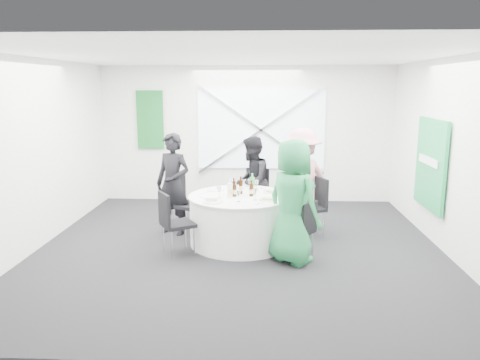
{
  "coord_description": "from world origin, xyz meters",
  "views": [
    {
      "loc": [
        0.33,
        -6.68,
        2.39
      ],
      "look_at": [
        0.0,
        0.2,
        1.0
      ],
      "focal_mm": 35.0,
      "sensor_mm": 36.0,
      "label": 1
    }
  ],
  "objects_px": {
    "person_man_back": "(252,181)",
    "person_man_back_left": "(173,184)",
    "clear_water_bottle": "(230,190)",
    "chair_back": "(256,191)",
    "chair_front_left": "(172,219)",
    "banquet_table": "(240,220)",
    "chair_back_left": "(183,198)",
    "green_water_bottle": "(252,186)",
    "person_woman_green": "(293,202)",
    "person_woman_pink": "(302,180)",
    "chair_front_right": "(303,226)",
    "chair_back_right": "(314,202)"
  },
  "relations": [
    {
      "from": "person_man_back_left",
      "to": "clear_water_bottle",
      "type": "height_order",
      "value": "person_man_back_left"
    },
    {
      "from": "person_man_back",
      "to": "person_man_back_left",
      "type": "bearing_deg",
      "value": -58.59
    },
    {
      "from": "person_man_back_left",
      "to": "green_water_bottle",
      "type": "bearing_deg",
      "value": 5.1
    },
    {
      "from": "chair_back_right",
      "to": "person_woman_green",
      "type": "bearing_deg",
      "value": -40.77
    },
    {
      "from": "chair_front_left",
      "to": "person_woman_pink",
      "type": "distance_m",
      "value": 2.35
    },
    {
      "from": "chair_front_left",
      "to": "clear_water_bottle",
      "type": "height_order",
      "value": "clear_water_bottle"
    },
    {
      "from": "person_woman_pink",
      "to": "clear_water_bottle",
      "type": "xyz_separation_m",
      "value": [
        -1.13,
        -0.85,
        0.01
      ]
    },
    {
      "from": "chair_back_left",
      "to": "chair_front_left",
      "type": "relative_size",
      "value": 1.06
    },
    {
      "from": "banquet_table",
      "to": "chair_back_left",
      "type": "height_order",
      "value": "chair_back_left"
    },
    {
      "from": "person_woman_green",
      "to": "green_water_bottle",
      "type": "xyz_separation_m",
      "value": [
        -0.57,
        0.78,
        0.04
      ]
    },
    {
      "from": "chair_front_left",
      "to": "clear_water_bottle",
      "type": "distance_m",
      "value": 0.97
    },
    {
      "from": "banquet_table",
      "to": "person_man_back",
      "type": "distance_m",
      "value": 1.08
    },
    {
      "from": "banquet_table",
      "to": "green_water_bottle",
      "type": "height_order",
      "value": "green_water_bottle"
    },
    {
      "from": "chair_front_left",
      "to": "person_woman_pink",
      "type": "relative_size",
      "value": 0.54
    },
    {
      "from": "banquet_table",
      "to": "person_woman_pink",
      "type": "distance_m",
      "value": 1.33
    },
    {
      "from": "chair_front_left",
      "to": "clear_water_bottle",
      "type": "bearing_deg",
      "value": -90.55
    },
    {
      "from": "chair_front_right",
      "to": "person_woman_green",
      "type": "xyz_separation_m",
      "value": [
        -0.15,
        -0.07,
        0.37
      ]
    },
    {
      "from": "chair_back_left",
      "to": "person_man_back_left",
      "type": "xyz_separation_m",
      "value": [
        -0.14,
        -0.06,
        0.25
      ]
    },
    {
      "from": "banquet_table",
      "to": "person_woman_green",
      "type": "distance_m",
      "value": 1.14
    },
    {
      "from": "banquet_table",
      "to": "person_man_back",
      "type": "height_order",
      "value": "person_man_back"
    },
    {
      "from": "chair_back",
      "to": "person_man_back_left",
      "type": "distance_m",
      "value": 1.54
    },
    {
      "from": "person_man_back_left",
      "to": "green_water_bottle",
      "type": "xyz_separation_m",
      "value": [
        1.29,
        -0.41,
        0.07
      ]
    },
    {
      "from": "chair_front_left",
      "to": "green_water_bottle",
      "type": "distance_m",
      "value": 1.32
    },
    {
      "from": "clear_water_bottle",
      "to": "person_man_back_left",
      "type": "bearing_deg",
      "value": 149.6
    },
    {
      "from": "banquet_table",
      "to": "green_water_bottle",
      "type": "bearing_deg",
      "value": 16.46
    },
    {
      "from": "banquet_table",
      "to": "person_man_back_left",
      "type": "height_order",
      "value": "person_man_back_left"
    },
    {
      "from": "chair_front_left",
      "to": "person_woman_green",
      "type": "height_order",
      "value": "person_woman_green"
    },
    {
      "from": "person_woman_green",
      "to": "person_man_back_left",
      "type": "bearing_deg",
      "value": 11.37
    },
    {
      "from": "chair_back_left",
      "to": "person_man_back_left",
      "type": "height_order",
      "value": "person_man_back_left"
    },
    {
      "from": "person_woman_pink",
      "to": "green_water_bottle",
      "type": "xyz_separation_m",
      "value": [
        -0.81,
        -0.7,
        0.04
      ]
    },
    {
      "from": "banquet_table",
      "to": "clear_water_bottle",
      "type": "bearing_deg",
      "value": -145.91
    },
    {
      "from": "person_man_back",
      "to": "person_woman_green",
      "type": "height_order",
      "value": "person_woman_green"
    },
    {
      "from": "green_water_bottle",
      "to": "person_woman_green",
      "type": "bearing_deg",
      "value": -53.94
    },
    {
      "from": "chair_front_left",
      "to": "green_water_bottle",
      "type": "relative_size",
      "value": 2.78
    },
    {
      "from": "chair_front_right",
      "to": "green_water_bottle",
      "type": "xyz_separation_m",
      "value": [
        -0.72,
        0.71,
        0.41
      ]
    },
    {
      "from": "chair_front_right",
      "to": "chair_back_left",
      "type": "bearing_deg",
      "value": -86.37
    },
    {
      "from": "chair_back_right",
      "to": "person_woman_pink",
      "type": "bearing_deg",
      "value": -169.97
    },
    {
      "from": "person_woman_green",
      "to": "chair_front_right",
      "type": "bearing_deg",
      "value": -111.26
    },
    {
      "from": "chair_back_left",
      "to": "chair_back_right",
      "type": "xyz_separation_m",
      "value": [
        2.14,
        -0.08,
        -0.02
      ]
    },
    {
      "from": "chair_back",
      "to": "person_man_back",
      "type": "distance_m",
      "value": 0.29
    },
    {
      "from": "person_woman_green",
      "to": "green_water_bottle",
      "type": "bearing_deg",
      "value": -9.93
    },
    {
      "from": "chair_back",
      "to": "chair_back_left",
      "type": "height_order",
      "value": "chair_back_left"
    },
    {
      "from": "chair_back_right",
      "to": "green_water_bottle",
      "type": "xyz_separation_m",
      "value": [
        -0.99,
        -0.39,
        0.34
      ]
    },
    {
      "from": "chair_back",
      "to": "clear_water_bottle",
      "type": "xyz_separation_m",
      "value": [
        -0.37,
        -1.27,
        0.3
      ]
    },
    {
      "from": "person_woman_pink",
      "to": "person_man_back_left",
      "type": "bearing_deg",
      "value": -29.55
    },
    {
      "from": "banquet_table",
      "to": "person_man_back",
      "type": "bearing_deg",
      "value": 81.42
    },
    {
      "from": "person_man_back",
      "to": "person_woman_pink",
      "type": "relative_size",
      "value": 0.9
    },
    {
      "from": "person_man_back_left",
      "to": "chair_front_left",
      "type": "bearing_deg",
      "value": -57.35
    },
    {
      "from": "person_man_back_left",
      "to": "person_woman_pink",
      "type": "distance_m",
      "value": 2.12
    },
    {
      "from": "chair_front_left",
      "to": "person_woman_green",
      "type": "relative_size",
      "value": 0.54
    }
  ]
}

